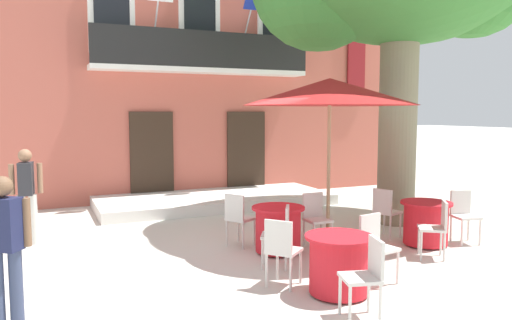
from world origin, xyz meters
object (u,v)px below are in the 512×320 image
Objects in this scene: cafe_chair_middle_2 at (282,248)px; cafe_table_front at (278,229)px; cafe_chair_near_tree_2 at (463,213)px; cafe_chair_front_2 at (316,216)px; cafe_chair_front_0 at (238,216)px; pedestrian_near_entrance at (27,191)px; cafe_chair_middle_0 at (367,273)px; cafe_chair_middle_1 at (375,243)px; pedestrian_mid_plaza at (4,243)px; cafe_chair_near_tree_1 at (437,225)px; cafe_chair_near_tree_0 at (385,209)px; cafe_table_middle at (339,264)px; cafe_table_near_tree at (426,223)px; cafe_chair_front_1 at (280,232)px; cafe_umbrella at (330,93)px.

cafe_chair_middle_2 is 1.05× the size of cafe_table_front.
cafe_chair_near_tree_2 and cafe_chair_front_2 have the same top height.
pedestrian_near_entrance reaches higher than cafe_chair_front_0.
cafe_table_front is (0.68, 1.45, -0.14)m from cafe_chair_middle_2.
cafe_chair_middle_2 is 2.09m from cafe_chair_front_2.
cafe_chair_front_0 is at bearing 93.42° from cafe_chair_middle_0.
cafe_chair_middle_1 is 1.00× the size of cafe_chair_front_2.
cafe_chair_near_tree_1 is at bearing 0.50° from pedestrian_mid_plaza.
cafe_chair_near_tree_0 is 3.71m from cafe_chair_middle_0.
cafe_chair_near_tree_0 is 1.00× the size of cafe_chair_near_tree_1.
cafe_table_near_tree is at bearing 26.94° from cafe_table_middle.
cafe_chair_middle_2 is (-0.41, 1.27, 0.00)m from cafe_chair_middle_0.
cafe_chair_near_tree_0 is 1.05× the size of cafe_table_middle.
cafe_chair_front_1 reaches higher than cafe_table_middle.
cafe_chair_near_tree_2 is at bearing 4.72° from pedestrian_mid_plaza.
cafe_chair_middle_2 is at bearing -49.88° from pedestrian_near_entrance.
cafe_chair_near_tree_2 is at bearing -0.98° from cafe_chair_front_1.
cafe_chair_front_2 reaches higher than cafe_table_middle.
cafe_chair_middle_2 is 1.00× the size of cafe_chair_front_2.
cafe_chair_middle_1 is 0.56× the size of pedestrian_mid_plaza.
cafe_chair_front_0 reaches higher than cafe_table_front.
pedestrian_near_entrance is (-3.60, 4.17, 0.55)m from cafe_table_middle.
pedestrian_mid_plaza reaches higher than cafe_table_near_tree.
cafe_chair_middle_2 is (-2.87, -1.50, 0.00)m from cafe_chair_near_tree_0.
cafe_chair_near_tree_1 is at bearing -92.65° from cafe_chair_near_tree_0.
cafe_chair_middle_0 is 2.04m from cafe_chair_front_1.
cafe_chair_front_2 is (-1.77, 0.71, 0.14)m from cafe_table_near_tree.
pedestrian_near_entrance is (-6.25, 2.82, 0.55)m from cafe_table_near_tree.
cafe_umbrella reaches higher than cafe_table_middle.
cafe_table_near_tree is 0.77m from cafe_chair_near_tree_2.
cafe_chair_middle_0 is 1.00× the size of cafe_chair_front_1.
cafe_chair_near_tree_1 is at bearing 17.27° from cafe_chair_middle_1.
cafe_chair_front_1 is at bearing 179.02° from cafe_chair_near_tree_2.
cafe_chair_front_0 is at bearing 156.76° from cafe_umbrella.
pedestrian_mid_plaza is at bearing 177.93° from cafe_chair_middle_2.
cafe_chair_middle_2 is 1.00× the size of cafe_chair_front_0.
cafe_chair_front_2 is (0.89, 2.06, 0.14)m from cafe_table_middle.
cafe_chair_middle_1 is (-2.68, -1.02, 0.00)m from cafe_chair_near_tree_2.
cafe_table_front is at bearing 18.99° from pedestrian_mid_plaza.
cafe_table_middle is 3.16m from cafe_umbrella.
cafe_chair_middle_2 is 2.06m from cafe_chair_front_0.
cafe_chair_middle_1 is at bearing -14.01° from cafe_chair_middle_2.
cafe_chair_near_tree_0 is at bearing 16.33° from cafe_chair_front_1.
cafe_chair_middle_2 is at bearing 165.99° from cafe_chair_middle_1.
cafe_chair_front_1 is 1.31m from cafe_chair_front_2.
cafe_table_front is at bearing 84.36° from cafe_chair_middle_0.
cafe_umbrella reaches higher than cafe_chair_middle_0.
pedestrian_near_entrance is at bearing 125.26° from cafe_chair_middle_0.
cafe_chair_near_tree_0 is 2.43m from cafe_umbrella.
cafe_chair_middle_1 and cafe_chair_front_2 have the same top height.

